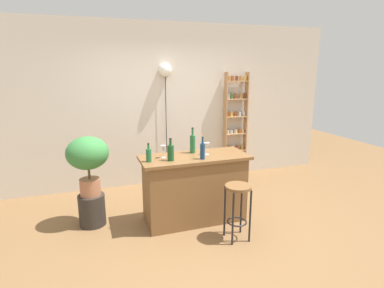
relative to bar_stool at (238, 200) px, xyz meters
name	(u,v)px	position (x,y,z in m)	size (l,w,h in m)	color
ground	(202,229)	(-0.32, 0.34, -0.51)	(12.00, 12.00, 0.00)	brown
back_wall	(164,105)	(-0.32, 2.29, 0.89)	(6.40, 0.10, 2.80)	beige
kitchen_counter	(195,188)	(-0.32, 0.64, -0.05)	(1.44, 0.60, 0.91)	brown
bar_stool	(238,200)	(0.00, 0.00, 0.00)	(0.31, 0.31, 0.69)	black
spice_shelf	(235,124)	(1.03, 2.16, 0.49)	(0.45, 0.13, 1.96)	tan
plant_stool	(92,210)	(-1.65, 0.94, -0.30)	(0.34, 0.34, 0.42)	#2D2823
potted_plant	(88,157)	(-1.65, 0.94, 0.43)	(0.53, 0.48, 0.78)	#A86B4C
bottle_vinegar	(202,151)	(-0.27, 0.47, 0.51)	(0.06, 0.06, 0.29)	navy
bottle_soda_blue	(149,155)	(-0.94, 0.58, 0.49)	(0.07, 0.07, 0.23)	#236638
bottle_spirits_clear	(171,152)	(-0.67, 0.54, 0.51)	(0.08, 0.08, 0.29)	#194C23
bottle_sauce_amber	(193,143)	(-0.30, 0.80, 0.54)	(0.07, 0.07, 0.35)	#236638
wine_glass_left	(163,149)	(-0.73, 0.69, 0.52)	(0.07, 0.07, 0.16)	silver
wine_glass_center	(207,146)	(-0.14, 0.65, 0.52)	(0.07, 0.07, 0.16)	silver
pendant_globe_light	(165,71)	(-0.31, 2.18, 1.47)	(0.23, 0.23, 2.12)	black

